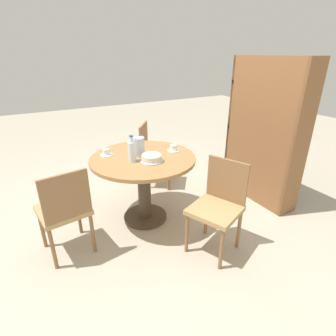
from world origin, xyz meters
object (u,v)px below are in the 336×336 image
object	(u,v)px
chair_c	(65,209)
water_bottle	(132,151)
chair_a	(218,204)
cup_b	(106,153)
coffee_pot	(139,146)
cake_main	(152,158)
bookshelf	(263,135)
cup_a	(173,148)
chair_b	(154,152)

from	to	relation	value
chair_c	water_bottle	xyz separation A→B (m)	(-0.12, 0.72, 0.39)
chair_a	cup_b	bearing A→B (deg)	-167.72
coffee_pot	cake_main	size ratio (longest dim) A/B	1.02
cup_b	bookshelf	bearing A→B (deg)	75.11
bookshelf	coffee_pot	size ratio (longest dim) A/B	7.34
bookshelf	cup_a	distance (m)	1.15
chair_b	coffee_pot	bearing A→B (deg)	-179.01
cake_main	cup_b	world-z (taller)	cake_main
water_bottle	chair_c	bearing A→B (deg)	-80.26
cup_b	water_bottle	bearing A→B (deg)	30.88
chair_c	coffee_pot	size ratio (longest dim) A/B	3.72
water_bottle	cup_b	world-z (taller)	water_bottle
chair_b	cup_a	size ratio (longest dim) A/B	6.54
coffee_pot	water_bottle	distance (m)	0.18
cup_a	chair_c	bearing A→B (deg)	-81.23
coffee_pot	cake_main	distance (m)	0.23
chair_a	coffee_pot	distance (m)	1.01
chair_b	cup_a	xyz separation A→B (m)	(0.73, -0.11, 0.30)
chair_a	water_bottle	bearing A→B (deg)	-166.05
coffee_pot	cup_a	world-z (taller)	coffee_pot
water_bottle	cup_a	bearing A→B (deg)	97.41
chair_a	cup_a	world-z (taller)	chair_a
bookshelf	water_bottle	world-z (taller)	bookshelf
cup_a	cake_main	bearing A→B (deg)	-64.90
bookshelf	water_bottle	bearing A→B (deg)	83.55
chair_a	cup_b	world-z (taller)	chair_a
water_bottle	cake_main	bearing A→B (deg)	60.35
chair_c	cup_a	xyz separation A→B (m)	(-0.19, 1.23, 0.30)
coffee_pot	cup_a	size ratio (longest dim) A/B	1.76
chair_b	chair_c	world-z (taller)	same
chair_c	cake_main	world-z (taller)	chair_c
cake_main	cup_b	distance (m)	0.52
chair_b	coffee_pot	xyz separation A→B (m)	(0.68, -0.50, 0.38)
cake_main	cup_a	distance (m)	0.38
chair_c	coffee_pot	xyz separation A→B (m)	(-0.24, 0.85, 0.38)
cup_b	cake_main	bearing A→B (deg)	41.35
water_bottle	cake_main	size ratio (longest dim) A/B	1.17
bookshelf	cup_a	size ratio (longest dim) A/B	12.90
cake_main	cup_b	xyz separation A→B (m)	(-0.39, -0.35, -0.01)
cup_a	cup_b	distance (m)	0.73
coffee_pot	cup_b	distance (m)	0.36
coffee_pot	cup_b	xyz separation A→B (m)	(-0.18, -0.31, -0.08)
coffee_pot	chair_a	bearing A→B (deg)	26.10
cup_a	water_bottle	bearing A→B (deg)	-82.59
water_bottle	bookshelf	bearing A→B (deg)	83.55
cake_main	chair_b	bearing A→B (deg)	152.86
cup_b	chair_c	bearing A→B (deg)	-52.03
chair_a	bookshelf	xyz separation A→B (m)	(-0.54, 1.10, 0.36)
bookshelf	cake_main	bearing A→B (deg)	86.52
chair_c	chair_b	bearing A→B (deg)	-153.87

